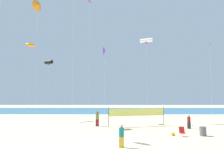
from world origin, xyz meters
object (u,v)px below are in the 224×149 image
at_px(kite_white_tube, 146,41).
at_px(kite_orange_delta, 38,6).
at_px(folding_beach_chair, 182,131).
at_px(beach_handbag, 173,134).
at_px(beachgoer_olive_shirt, 97,118).
at_px(volleyball_net, 137,113).
at_px(kite_black_tube, 49,62).
at_px(kite_black_diamond, 210,49).
at_px(trash_barrel, 203,131).
at_px(kite_violet_delta, 105,51).
at_px(kite_violet_diamond, 90,3).
at_px(kite_orange_inflatable, 31,45).
at_px(beachgoer_maroon_shirt, 189,121).
at_px(beachgoer_teal_shirt, 121,135).

distance_m(kite_white_tube, kite_orange_delta, 16.29).
xyz_separation_m(folding_beach_chair, beach_handbag, (-0.81, 0.24, -0.33)).
height_order(beachgoer_olive_shirt, folding_beach_chair, beachgoer_olive_shirt).
relative_size(volleyball_net, kite_black_tube, 0.76).
bearing_deg(beachgoer_olive_shirt, kite_black_diamond, -77.88).
height_order(folding_beach_chair, volleyball_net, volleyball_net).
height_order(trash_barrel, kite_violet_delta, kite_violet_delta).
bearing_deg(kite_violet_diamond, volleyball_net, -41.61).
relative_size(beachgoer_olive_shirt, kite_orange_inflatable, 0.15).
height_order(beachgoer_maroon_shirt, kite_white_tube, kite_white_tube).
distance_m(beachgoer_maroon_shirt, kite_black_diamond, 8.96).
distance_m(kite_orange_inflatable, kite_violet_delta, 12.05).
relative_size(beachgoer_olive_shirt, beach_handbag, 5.45).
distance_m(beachgoer_olive_shirt, beachgoer_maroon_shirt, 10.94).
height_order(kite_white_tube, kite_violet_delta, kite_white_tube).
bearing_deg(beach_handbag, folding_beach_chair, -16.71).
height_order(trash_barrel, kite_white_tube, kite_white_tube).
xyz_separation_m(kite_white_tube, kite_black_diamond, (6.58, -6.58, -2.59)).
xyz_separation_m(kite_violet_diamond, kite_orange_delta, (-6.77, -4.13, -2.01)).
relative_size(folding_beach_chair, beach_handbag, 2.60).
xyz_separation_m(beachgoer_teal_shirt, beach_handbag, (5.14, 4.66, -0.81)).
distance_m(kite_violet_diamond, kite_black_tube, 11.42).
bearing_deg(kite_orange_inflatable, kite_black_tube, 16.07).
height_order(kite_orange_inflatable, kite_violet_delta, kite_orange_inflatable).
height_order(volleyball_net, kite_orange_delta, kite_orange_delta).
bearing_deg(trash_barrel, kite_orange_delta, 157.30).
xyz_separation_m(kite_violet_diamond, kite_black_tube, (-6.68, 1.41, -9.15)).
xyz_separation_m(trash_barrel, kite_black_tube, (-18.97, 13.51, 8.58)).
xyz_separation_m(folding_beach_chair, volleyball_net, (-3.62, 6.46, 1.16)).
distance_m(kite_orange_inflatable, kite_black_diamond, 26.04).
height_order(beachgoer_olive_shirt, kite_violet_diamond, kite_violet_diamond).
height_order(beach_handbag, kite_orange_delta, kite_orange_delta).
distance_m(kite_violet_diamond, kite_violet_delta, 8.37).
xyz_separation_m(beachgoer_olive_shirt, volleyball_net, (4.95, -0.04, 0.63)).
xyz_separation_m(kite_orange_inflatable, kite_orange_delta, (2.63, -4.75, 4.51)).
distance_m(beachgoer_teal_shirt, kite_white_tube, 19.77).
relative_size(kite_black_tube, kite_orange_delta, 0.55).
bearing_deg(kite_black_tube, folding_beach_chair, -39.07).
bearing_deg(folding_beach_chair, kite_orange_inflatable, 107.85).
height_order(beachgoer_teal_shirt, trash_barrel, beachgoer_teal_shirt).
height_order(folding_beach_chair, beach_handbag, folding_beach_chair).
relative_size(volleyball_net, kite_black_diamond, 0.71).
xyz_separation_m(beachgoer_olive_shirt, beachgoer_teal_shirt, (2.61, -10.91, -0.05)).
xyz_separation_m(beachgoer_olive_shirt, kite_black_tube, (-8.34, 7.24, 8.02)).
distance_m(trash_barrel, beach_handbag, 2.89).
bearing_deg(kite_white_tube, kite_violet_delta, -175.00).
relative_size(beach_handbag, kite_black_diamond, 0.03).
relative_size(beachgoer_olive_shirt, kite_black_tube, 0.20).
relative_size(kite_black_tube, kite_black_diamond, 0.93).
bearing_deg(beachgoer_olive_shirt, volleyball_net, -71.27).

